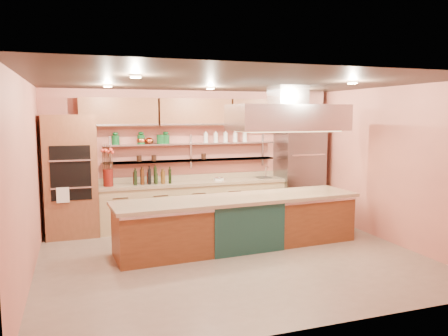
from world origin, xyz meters
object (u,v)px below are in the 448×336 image
object	(u,v)px
refrigerator	(299,171)
kitchen_scale	(218,178)
flower_vase	(108,178)
copper_kettle	(149,141)
island	(239,222)
green_canister	(161,139)

from	to	relation	value
refrigerator	kitchen_scale	distance (m)	1.89
refrigerator	flower_vase	distance (m)	4.13
flower_vase	kitchen_scale	size ratio (longest dim) A/B	1.88
copper_kettle	island	bearing A→B (deg)	-56.56
copper_kettle	green_canister	size ratio (longest dim) A/B	0.91
refrigerator	flower_vase	xyz separation A→B (m)	(-4.13, 0.01, 0.05)
green_canister	copper_kettle	bearing A→B (deg)	180.00
island	green_canister	size ratio (longest dim) A/B	23.45
refrigerator	flower_vase	world-z (taller)	refrigerator
refrigerator	island	bearing A→B (deg)	-141.53
copper_kettle	green_canister	xyz separation A→B (m)	(0.23, 0.00, 0.02)
refrigerator	island	size ratio (longest dim) A/B	0.50
island	refrigerator	bearing A→B (deg)	34.93
refrigerator	copper_kettle	xyz separation A→B (m)	(-3.29, 0.23, 0.73)
copper_kettle	refrigerator	bearing A→B (deg)	-4.00
refrigerator	island	world-z (taller)	refrigerator
kitchen_scale	copper_kettle	world-z (taller)	copper_kettle
green_canister	refrigerator	bearing A→B (deg)	-4.30
flower_vase	copper_kettle	bearing A→B (deg)	14.63
island	green_canister	distance (m)	2.52
kitchen_scale	green_canister	size ratio (longest dim) A/B	0.98
refrigerator	green_canister	xyz separation A→B (m)	(-3.06, 0.23, 0.76)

